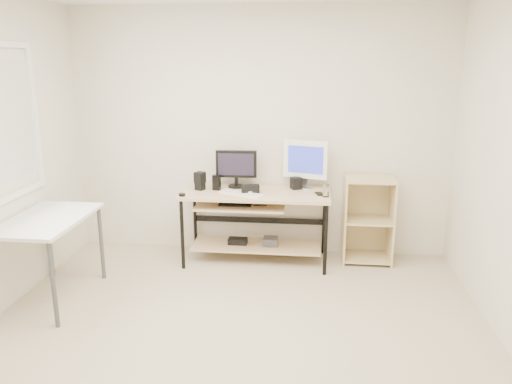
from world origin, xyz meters
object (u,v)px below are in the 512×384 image
object	(u,v)px
desk	(253,211)
audio_controller	(217,183)
side_table	(47,227)
black_monitor	(236,166)
shelf_unit	(367,218)
white_imac	(305,161)

from	to	relation	value
desk	audio_controller	world-z (taller)	audio_controller
side_table	audio_controller	xyz separation A→B (m)	(1.27, 1.08, 0.16)
black_monitor	audio_controller	size ratio (longest dim) A/B	2.70
black_monitor	shelf_unit	bearing A→B (deg)	-2.09
desk	black_monitor	world-z (taller)	black_monitor
side_table	black_monitor	xyz separation A→B (m)	(1.45, 1.23, 0.30)
white_imac	black_monitor	bearing A→B (deg)	-160.07
side_table	white_imac	world-z (taller)	white_imac
white_imac	desk	bearing A→B (deg)	-141.55
black_monitor	white_imac	xyz separation A→B (m)	(0.72, 0.04, 0.07)
black_monitor	audio_controller	bearing A→B (deg)	-143.65
desk	shelf_unit	xyz separation A→B (m)	(1.18, 0.16, -0.09)
shelf_unit	white_imac	distance (m)	0.88
shelf_unit	audio_controller	size ratio (longest dim) A/B	5.68
shelf_unit	white_imac	bearing A→B (deg)	176.20
black_monitor	white_imac	world-z (taller)	white_imac
shelf_unit	white_imac	xyz separation A→B (m)	(-0.66, 0.04, 0.59)
black_monitor	white_imac	distance (m)	0.72
desk	black_monitor	bearing A→B (deg)	140.02
desk	audio_controller	size ratio (longest dim) A/B	9.46
shelf_unit	side_table	bearing A→B (deg)	-156.67
white_imac	audio_controller	size ratio (longest dim) A/B	3.18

